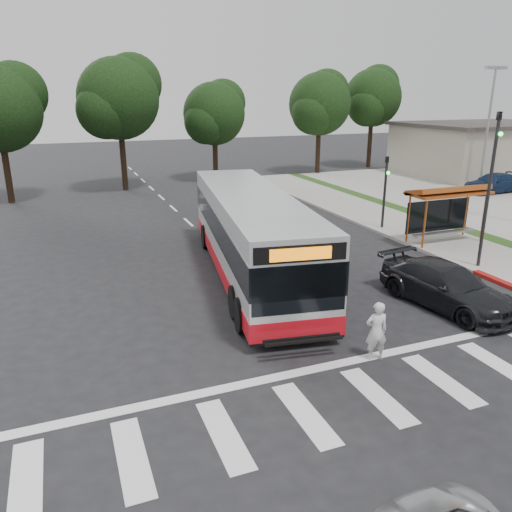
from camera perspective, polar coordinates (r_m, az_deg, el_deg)
ground at (r=16.97m, az=4.02°, el=-6.91°), size 140.00×140.00×0.00m
sidewalk_east at (r=29.01m, az=17.01°, el=3.08°), size 4.00×40.00×0.12m
curb_east at (r=27.83m, az=13.76°, el=2.78°), size 0.30×40.00×0.15m
commercial_building at (r=51.56m, az=24.51°, el=10.92°), size 14.00×10.00×4.40m
building_roof_cap at (r=51.39m, az=24.86°, el=13.51°), size 14.60×10.60×0.30m
crosswalk_ladder at (r=13.21m, az=13.69°, el=-15.24°), size 18.00×2.60×0.01m
bus_shelter at (r=26.26m, az=20.99°, el=6.31°), size 4.20×1.60×2.86m
traffic_signal_ne_tall at (r=22.64m, az=25.24°, el=8.03°), size 0.18×0.37×6.50m
traffic_signal_ne_short at (r=28.06m, az=14.57°, el=7.87°), size 0.18×0.37×4.00m
lot_light_mid at (r=42.86m, az=25.17°, el=14.72°), size 1.90×0.35×9.01m
tree_ne_a at (r=47.72m, az=7.34°, el=16.96°), size 6.16×5.74×9.30m
tree_ne_b at (r=53.08m, az=13.24°, el=17.31°), size 6.16×5.74×10.02m
tree_north_a at (r=40.21m, az=-15.35°, el=17.09°), size 6.60×6.15×10.17m
tree_north_b at (r=43.84m, az=-4.73°, el=16.01°), size 5.72×5.33×8.43m
transit_bus at (r=20.15m, az=-0.58°, el=2.36°), size 4.91×13.48×3.41m
pedestrian at (r=14.41m, az=13.59°, el=-8.32°), size 0.70×0.53×1.74m
dark_sedan at (r=18.70m, az=20.90°, el=-3.21°), size 2.83×5.41×1.50m
parked_car_3 at (r=41.75m, az=25.50°, el=7.54°), size 4.94×2.18×1.41m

